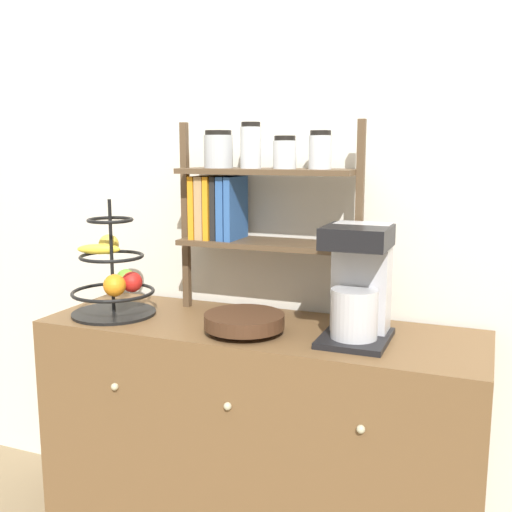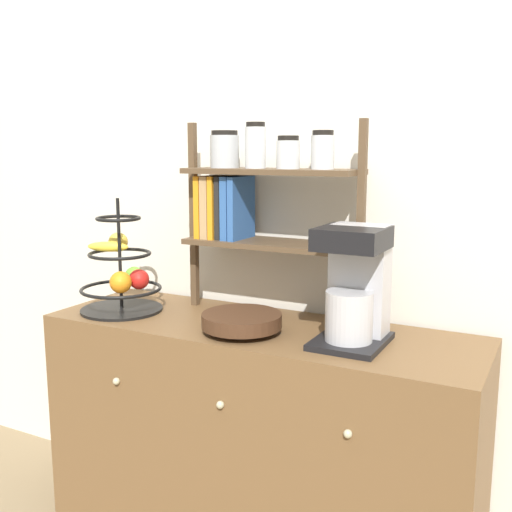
% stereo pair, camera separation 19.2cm
% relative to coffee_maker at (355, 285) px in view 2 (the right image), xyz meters
% --- Properties ---
extents(wall_back, '(7.00, 0.05, 2.60)m').
position_rel_coffee_maker_xyz_m(wall_back, '(-0.33, 0.29, 0.31)').
color(wall_back, silver).
rests_on(wall_back, ground_plane).
extents(sideboard, '(1.45, 0.49, 0.82)m').
position_rel_coffee_maker_xyz_m(sideboard, '(-0.33, 0.01, -0.58)').
color(sideboard, brown).
rests_on(sideboard, ground_plane).
extents(coffee_maker, '(0.20, 0.25, 0.35)m').
position_rel_coffee_maker_xyz_m(coffee_maker, '(0.00, 0.00, 0.00)').
color(coffee_maker, black).
rests_on(coffee_maker, sideboard).
extents(fruit_stand, '(0.29, 0.29, 0.40)m').
position_rel_coffee_maker_xyz_m(fruit_stand, '(-0.84, -0.04, -0.05)').
color(fruit_stand, black).
rests_on(fruit_stand, sideboard).
extents(wooden_bowl, '(0.25, 0.25, 0.06)m').
position_rel_coffee_maker_xyz_m(wooden_bowl, '(-0.34, -0.08, -0.14)').
color(wooden_bowl, '#422819').
rests_on(wooden_bowl, sideboard).
extents(shelf_hutch, '(0.65, 0.20, 0.66)m').
position_rel_coffee_maker_xyz_m(shelf_hutch, '(-0.42, 0.15, 0.24)').
color(shelf_hutch, brown).
rests_on(shelf_hutch, sideboard).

